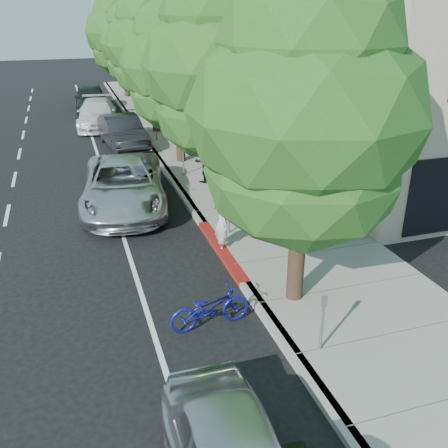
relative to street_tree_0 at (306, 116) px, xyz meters
name	(u,v)px	position (x,y,z in m)	size (l,w,h in m)	color
ground	(233,269)	(-0.90, 2.00, -4.53)	(120.00, 120.00, 0.00)	black
sidewalk	(224,172)	(1.40, 10.00, -4.46)	(4.60, 56.00, 0.15)	gray
curb	(171,178)	(-0.90, 10.00, -4.46)	(0.30, 56.00, 0.15)	#9E998E
curb_red_segment	(222,251)	(-0.90, 3.00, -4.46)	(0.32, 4.00, 0.15)	maroon
storefront_building	(287,60)	(8.70, 20.00, -1.03)	(10.00, 36.00, 7.00)	#C8B19A
street_tree_0	(306,116)	(0.00, 0.00, 0.00)	(5.09, 5.09, 7.52)	black
street_tree_1	(220,69)	(0.00, 6.00, 0.29)	(4.95, 4.95, 7.86)	black
street_tree_2	(178,66)	(0.00, 12.00, -0.28)	(4.91, 4.91, 7.10)	black
street_tree_3	(152,47)	(0.00, 18.00, 0.07)	(4.85, 4.85, 7.54)	black
street_tree_4	(135,44)	(0.00, 24.00, -0.22)	(4.48, 4.48, 7.05)	black
street_tree_5	(123,34)	(0.00, 30.00, 0.11)	(5.50, 5.50, 7.78)	black
cyclist	(222,223)	(-0.83, 3.16, -3.64)	(0.65, 0.43, 1.79)	silver
bicycle	(210,308)	(-2.23, -0.34, -4.04)	(0.65, 1.86, 0.98)	#161897
silver_suv	(124,185)	(-3.10, 7.50, -3.70)	(2.78, 6.03, 1.68)	silver
dark_sedan	(123,132)	(-2.11, 15.63, -3.74)	(1.67, 4.80, 1.58)	black
white_pickup	(97,114)	(-2.96, 20.68, -3.76)	(2.16, 5.31, 1.54)	white
dark_suv_far	(91,98)	(-2.96, 25.51, -3.66)	(2.06, 5.11, 1.74)	black
pedestrian	(204,161)	(0.24, 8.89, -3.54)	(0.82, 0.64, 1.69)	black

